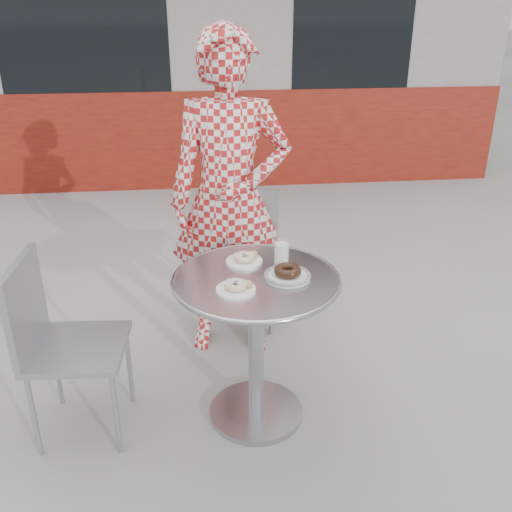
{
  "coord_description": "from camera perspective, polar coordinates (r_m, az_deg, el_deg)",
  "views": [
    {
      "loc": [
        -0.2,
        -2.25,
        1.89
      ],
      "look_at": [
        0.05,
        0.03,
        0.83
      ],
      "focal_mm": 40.0,
      "sensor_mm": 36.0,
      "label": 1
    }
  ],
  "objects": [
    {
      "name": "ground",
      "position": [
        2.94,
        -0.85,
        -15.05
      ],
      "size": [
        60.0,
        60.0,
        0.0
      ],
      "primitive_type": "plane",
      "color": "#A19E99",
      "rests_on": "ground"
    },
    {
      "name": "milk_cup",
      "position": [
        2.61,
        2.56,
        0.4
      ],
      "size": [
        0.07,
        0.07,
        0.11
      ],
      "rotation": [
        0.0,
        0.0,
        -0.13
      ],
      "color": "white",
      "rests_on": "bistro_table"
    },
    {
      "name": "storefront",
      "position": [
        7.82,
        -5.14,
        21.83
      ],
      "size": [
        6.02,
        4.55,
        3.0
      ],
      "color": "gray",
      "rests_on": "ground"
    },
    {
      "name": "plate_near",
      "position": [
        2.38,
        -1.96,
        -3.11
      ],
      "size": [
        0.17,
        0.17,
        0.04
      ],
      "rotation": [
        0.0,
        0.0,
        -0.32
      ],
      "color": "white",
      "rests_on": "bistro_table"
    },
    {
      "name": "chair_left",
      "position": [
        2.8,
        -17.18,
        -11.77
      ],
      "size": [
        0.45,
        0.44,
        0.87
      ],
      "rotation": [
        0.0,
        0.0,
        1.5
      ],
      "color": "#A0A3A7",
      "rests_on": "ground"
    },
    {
      "name": "seated_person",
      "position": [
        3.04,
        -2.64,
        5.57
      ],
      "size": [
        0.7,
        0.51,
        1.77
      ],
      "primitive_type": "imported",
      "rotation": [
        0.0,
        0.0,
        -0.14
      ],
      "color": "#AE1A1B",
      "rests_on": "ground"
    },
    {
      "name": "plate_far",
      "position": [
        2.62,
        -1.13,
        -0.29
      ],
      "size": [
        0.17,
        0.17,
        0.05
      ],
      "rotation": [
        0.0,
        0.0,
        0.14
      ],
      "color": "white",
      "rests_on": "bistro_table"
    },
    {
      "name": "chair_far",
      "position": [
        3.51,
        -1.62,
        -2.31
      ],
      "size": [
        0.48,
        0.49,
        0.93
      ],
      "rotation": [
        0.0,
        0.0,
        3.04
      ],
      "color": "#A0A3A7",
      "rests_on": "ground"
    },
    {
      "name": "bistro_table",
      "position": [
        2.58,
        0.02,
        -5.8
      ],
      "size": [
        0.75,
        0.75,
        0.76
      ],
      "rotation": [
        0.0,
        0.0,
        -0.03
      ],
      "color": "#BCBCC1",
      "rests_on": "ground"
    },
    {
      "name": "plate_checker",
      "position": [
        2.49,
        3.17,
        -1.82
      ],
      "size": [
        0.21,
        0.21,
        0.05
      ],
      "rotation": [
        0.0,
        0.0,
        0.13
      ],
      "color": "white",
      "rests_on": "bistro_table"
    }
  ]
}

